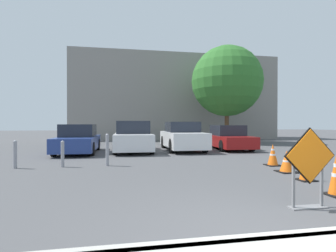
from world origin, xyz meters
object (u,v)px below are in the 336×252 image
at_px(parked_car_nearest, 78,140).
at_px(traffic_cone_fourth, 273,155).
at_px(parked_car_fourth, 228,138).
at_px(traffic_cone_nearest, 336,175).
at_px(parked_car_third, 182,137).
at_px(road_closed_sign, 309,164).
at_px(bollard_second, 63,153).
at_px(bollard_third, 15,154).
at_px(traffic_cone_third, 287,162).
at_px(parked_car_second, 133,138).
at_px(traffic_cone_second, 306,167).
at_px(bollard_nearest, 107,149).

bearing_deg(parked_car_nearest, traffic_cone_fourth, 144.36).
bearing_deg(parked_car_fourth, traffic_cone_nearest, 82.40).
bearing_deg(parked_car_third, road_closed_sign, 90.04).
distance_m(road_closed_sign, parked_car_nearest, 10.89).
relative_size(bollard_second, bollard_third, 0.97).
bearing_deg(parked_car_fourth, traffic_cone_third, 83.55).
xyz_separation_m(traffic_cone_nearest, traffic_cone_third, (0.61, 2.44, -0.09)).
bearing_deg(traffic_cone_third, road_closed_sign, -119.20).
height_order(traffic_cone_nearest, parked_car_third, parked_car_third).
xyz_separation_m(parked_car_fourth, bollard_third, (-9.34, -4.87, -0.14)).
height_order(traffic_cone_fourth, parked_car_third, parked_car_third).
xyz_separation_m(parked_car_third, parked_car_fourth, (2.69, 0.08, -0.10)).
distance_m(traffic_cone_nearest, bollard_third, 8.83).
distance_m(parked_car_nearest, bollard_second, 4.37).
height_order(road_closed_sign, traffic_cone_fourth, road_closed_sign).
bearing_deg(road_closed_sign, parked_car_third, 88.78).
relative_size(traffic_cone_fourth, parked_car_second, 0.18).
distance_m(traffic_cone_second, traffic_cone_third, 1.13).
height_order(traffic_cone_third, parked_car_third, parked_car_third).
distance_m(parked_car_second, bollard_nearest, 4.55).
distance_m(traffic_cone_nearest, traffic_cone_third, 2.52).
height_order(traffic_cone_nearest, bollard_third, bollard_third).
distance_m(traffic_cone_nearest, bollard_nearest, 6.55).
bearing_deg(road_closed_sign, parked_car_fourth, 73.97).
xyz_separation_m(road_closed_sign, traffic_cone_third, (1.71, 3.06, -0.44)).
distance_m(traffic_cone_second, bollard_nearest, 6.00).
xyz_separation_m(road_closed_sign, bollard_second, (-5.00, 5.23, -0.29)).
bearing_deg(bollard_third, bollard_nearest, 0.00).
bearing_deg(traffic_cone_nearest, parked_car_second, 111.63).
bearing_deg(parked_car_fourth, traffic_cone_fourth, 84.52).
xyz_separation_m(traffic_cone_nearest, parked_car_third, (-0.89, 9.40, 0.32)).
xyz_separation_m(traffic_cone_second, traffic_cone_fourth, (0.55, 2.31, 0.01)).
distance_m(traffic_cone_fourth, parked_car_nearest, 8.94).
xyz_separation_m(parked_car_nearest, bollard_nearest, (1.60, -4.36, -0.07)).
relative_size(road_closed_sign, bollard_second, 1.56).
distance_m(parked_car_fourth, bollard_nearest, 8.09).
height_order(traffic_cone_nearest, parked_car_nearest, parked_car_nearest).
bearing_deg(traffic_cone_fourth, road_closed_sign, -115.32).
bearing_deg(traffic_cone_third, parked_car_second, 122.47).
bearing_deg(bollard_third, parked_car_nearest, 73.64).
xyz_separation_m(parked_car_second, parked_car_third, (2.69, 0.38, 0.01)).
relative_size(traffic_cone_nearest, traffic_cone_third, 1.27).
bearing_deg(bollard_third, bollard_second, 0.00).
bearing_deg(bollard_nearest, bollard_third, 180.00).
bearing_deg(bollard_nearest, parked_car_nearest, 110.13).
height_order(traffic_cone_nearest, traffic_cone_third, traffic_cone_nearest).
bearing_deg(traffic_cone_second, road_closed_sign, -126.93).
bearing_deg(bollard_second, parked_car_fourth, 31.68).
xyz_separation_m(traffic_cone_third, parked_car_nearest, (-6.87, 6.52, 0.33)).
height_order(traffic_cone_nearest, traffic_cone_second, traffic_cone_nearest).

